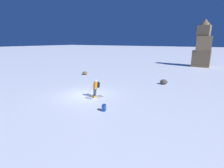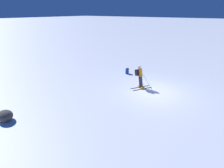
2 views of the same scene
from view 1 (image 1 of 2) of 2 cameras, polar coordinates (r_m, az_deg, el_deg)
ground_plane at (r=16.16m, az=-8.64°, el=-3.59°), size 300.00×300.00×0.00m
skier at (r=15.08m, az=-5.41°, el=-1.13°), size 1.44×1.60×1.69m
rock_pillar at (r=37.62m, az=27.50°, el=10.61°), size 3.11×2.73×8.73m
spare_backpack at (r=12.39m, az=-2.64°, el=-7.76°), size 0.28×0.34×0.50m
exposed_boulder_0 at (r=20.70m, az=16.57°, el=0.67°), size 0.86×0.73×0.56m
exposed_boulder_1 at (r=25.75m, az=-8.87°, el=3.53°), size 0.77×0.66×0.50m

